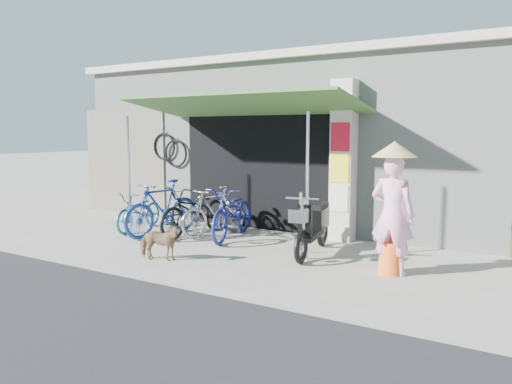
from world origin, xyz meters
The scene contains 13 objects.
ground centered at (0.00, 0.00, 0.00)m, with size 80.00×80.00×0.00m, color #A39F93.
bicycle_shop centered at (0.00, 5.09, 1.83)m, with size 12.30×5.30×3.66m.
shop_pillar centered at (0.85, 2.45, 1.50)m, with size 0.42×0.44×3.00m.
awning centered at (-0.90, 1.63, 2.51)m, with size 4.60×1.88×2.72m.
neighbour_left centered at (-5.00, 2.59, 1.30)m, with size 2.60×0.06×2.60m, color #6B665B.
bike_teal centered at (-3.12, 1.14, 0.41)m, with size 0.54×1.55×0.81m, color #185F6C.
bike_blue centered at (-2.36, 0.99, 0.55)m, with size 0.52×1.83×1.10m, color #22429F.
bike_black centered at (-1.79, 1.33, 0.50)m, with size 0.66×1.91×1.00m, color black.
bike_silver centered at (-1.45, 1.49, 0.49)m, with size 0.46×1.63×0.98m, color #AEADB2.
bike_navy centered at (-1.00, 1.47, 0.51)m, with size 0.67×1.93×1.01m, color navy.
street_dog centered at (-1.08, -0.53, 0.30)m, with size 0.32×0.70×0.59m, color tan.
moped centered at (0.84, 1.14, 0.47)m, with size 0.59×1.83×1.04m.
nun centered at (2.30, 0.64, 0.93)m, with size 0.65×0.64×1.91m.
Camera 1 is at (4.27, -6.39, 2.04)m, focal length 35.00 mm.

